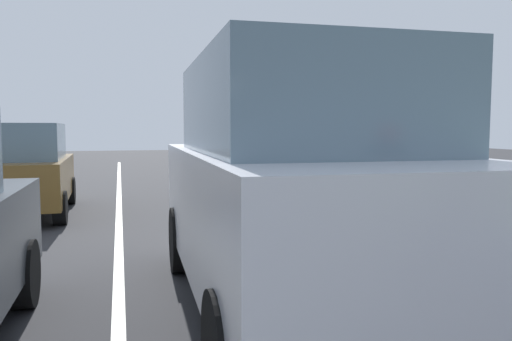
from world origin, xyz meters
TOP-DOWN VIEW (x-y plane):
  - ground_plane at (0.00, 14.00)m, footprint 60.00×60.00m
  - lane_line_center at (-0.70, 14.00)m, footprint 0.12×32.00m
  - lane_line_right_edge at (3.60, 14.00)m, footprint 0.12×32.00m
  - curb_right at (4.10, 14.00)m, footprint 0.24×48.00m
  - car_suv_ahead at (0.84, 8.43)m, footprint 2.07×4.55m
  - car_hatchback_far at (-2.47, 14.60)m, footprint 1.81×3.74m
  - traffic_light_near_right at (5.17, 17.51)m, footprint 0.32×0.50m

SIDE VIEW (x-z plane):
  - ground_plane at x=0.00m, z-range 0.00..0.00m
  - lane_line_center at x=-0.70m, z-range 0.00..0.01m
  - lane_line_right_edge at x=3.60m, z-range 0.00..0.01m
  - curb_right at x=4.10m, z-range 0.00..0.12m
  - car_hatchback_far at x=-2.47m, z-range -0.01..1.77m
  - car_suv_ahead at x=0.84m, z-range 0.03..2.31m
  - traffic_light_near_right at x=5.17m, z-range 0.83..5.37m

